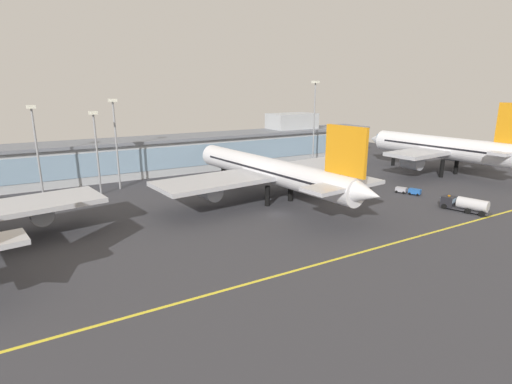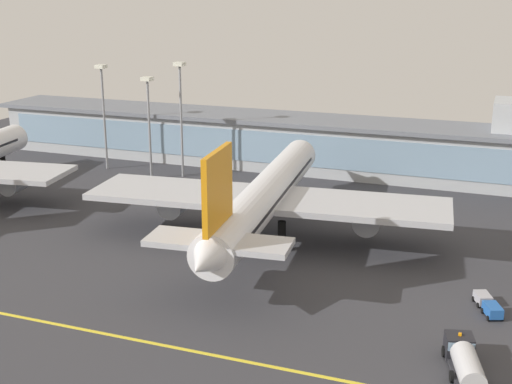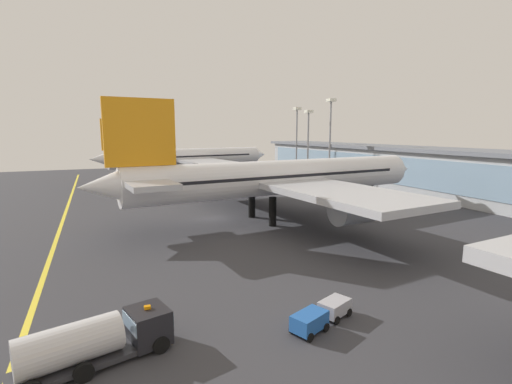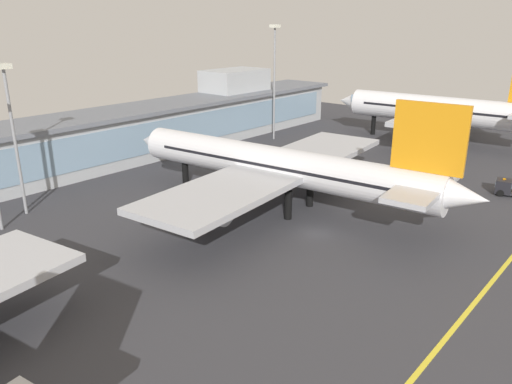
% 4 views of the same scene
% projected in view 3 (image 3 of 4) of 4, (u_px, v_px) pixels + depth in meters
% --- Properties ---
extents(ground_plane, '(189.88, 189.88, 0.00)m').
position_uv_depth(ground_plane, '(213.00, 218.00, 59.80)').
color(ground_plane, '#38383D').
extents(taxiway_centreline_stripe, '(151.91, 0.50, 0.01)m').
position_uv_depth(taxiway_centreline_stripe, '(59.00, 233.00, 51.22)').
color(taxiway_centreline_stripe, yellow).
rests_on(taxiway_centreline_stripe, ground).
extents(terminal_building, '(138.63, 14.00, 15.42)m').
position_uv_depth(terminal_building, '(452.00, 172.00, 76.56)').
color(terminal_building, '#ADB2B7').
rests_on(terminal_building, ground).
extents(airliner_near_left, '(44.05, 53.37, 16.94)m').
position_uv_depth(airliner_near_left, '(188.00, 158.00, 108.76)').
color(airliner_near_left, black).
rests_on(airliner_near_left, ground).
extents(airliner_near_right, '(51.52, 58.14, 17.83)m').
position_uv_depth(airliner_near_right, '(281.00, 178.00, 58.32)').
color(airliner_near_right, black).
rests_on(airliner_near_right, ground).
extents(fuel_tanker_truck, '(4.81, 9.36, 2.90)m').
position_uv_depth(fuel_tanker_truck, '(100.00, 339.00, 22.21)').
color(fuel_tanker_truck, black).
rests_on(fuel_tanker_truck, ground).
extents(baggage_tug_near, '(3.62, 5.75, 1.40)m').
position_uv_depth(baggage_tug_near, '(321.00, 314.00, 26.66)').
color(baggage_tug_near, black).
rests_on(baggage_tug_near, ground).
extents(apron_light_mast_west, '(1.80, 1.80, 21.53)m').
position_uv_depth(apron_light_mast_west, '(330.00, 129.00, 91.41)').
color(apron_light_mast_west, gray).
rests_on(apron_light_mast_west, ground).
extents(apron_light_mast_centre, '(1.80, 1.80, 19.01)m').
position_uv_depth(apron_light_mast_centre, '(308.00, 135.00, 94.92)').
color(apron_light_mast_centre, gray).
rests_on(apron_light_mast_centre, ground).
extents(apron_light_mast_far_east, '(1.80, 1.80, 20.45)m').
position_uv_depth(apron_light_mast_far_east, '(297.00, 132.00, 106.74)').
color(apron_light_mast_far_east, gray).
rests_on(apron_light_mast_far_east, ground).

